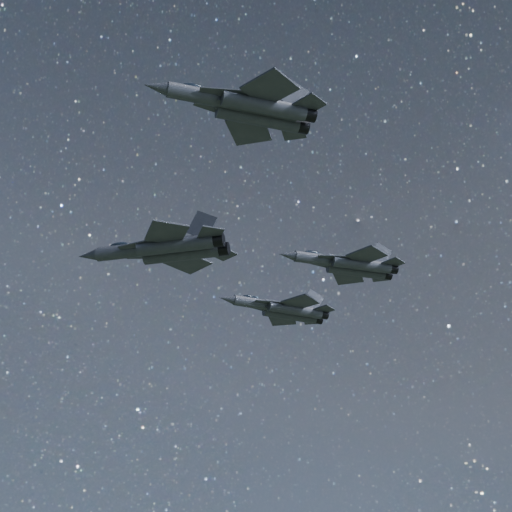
{
  "coord_description": "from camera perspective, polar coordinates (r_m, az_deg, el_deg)",
  "views": [
    {
      "loc": [
        -5.73,
        -79.78,
        102.18
      ],
      "look_at": [
        0.36,
        -0.85,
        143.89
      ],
      "focal_mm": 55.0,
      "sensor_mm": 36.0,
      "label": 1
    }
  ],
  "objects": [
    {
      "name": "jet_right",
      "position": [
        71.36,
        -0.64,
        10.79
      ],
      "size": [
        16.38,
        11.2,
        4.11
      ],
      "rotation": [
        0.0,
        0.0,
        0.22
      ],
      "color": "#2E3039"
    },
    {
      "name": "jet_lead",
      "position": [
        93.19,
        -6.53,
        0.54
      ],
      "size": [
        19.5,
        13.11,
        4.92
      ],
      "rotation": [
        0.0,
        0.0,
        -0.31
      ],
      "color": "#2E3039"
    },
    {
      "name": "jet_slot",
      "position": [
        95.69,
        6.8,
        -0.63
      ],
      "size": [
        15.57,
        10.71,
        3.91
      ],
      "rotation": [
        0.0,
        0.0,
        0.2
      ],
      "color": "#2E3039"
    },
    {
      "name": "jet_left",
      "position": [
        104.43,
        2.04,
        -3.89
      ],
      "size": [
        15.78,
        10.64,
        3.98
      ],
      "rotation": [
        0.0,
        0.0,
        0.29
      ],
      "color": "#2E3039"
    }
  ]
}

